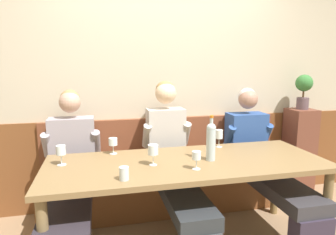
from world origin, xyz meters
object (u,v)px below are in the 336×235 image
wine_glass_center_front (113,142)px  wine_glass_mid_right (196,156)px  wine_glass_right_end (61,151)px  water_tumbler_right (124,173)px  wine_glass_near_bucket (153,150)px  wall_bench (168,183)px  wine_bottle_amber_mid (211,140)px  potted_plant (304,88)px  person_center_right_seat (262,157)px  wine_glass_left_end (219,135)px  person_right_seat (70,173)px  dining_table (187,170)px  person_center_left_seat (173,158)px

wine_glass_center_front → wine_glass_mid_right: size_ratio=1.02×
wine_glass_right_end → wine_glass_center_front: bearing=26.9°
water_tumbler_right → wine_glass_near_bucket: bearing=45.7°
wall_bench → wine_glass_right_end: 1.25m
wine_bottle_amber_mid → potted_plant: (1.37, 0.73, 0.33)m
person_center_right_seat → wine_glass_right_end: 1.84m
wine_bottle_amber_mid → water_tumbler_right: (-0.71, -0.26, -0.12)m
wine_glass_left_end → person_center_right_seat: bearing=-0.0°
wall_bench → wine_glass_center_front: (-0.56, -0.35, 0.56)m
wine_glass_center_front → water_tumbler_right: bearing=-86.3°
person_right_seat → person_center_right_seat: bearing=0.5°
wine_glass_near_bucket → person_right_seat: bearing=152.1°
potted_plant → wine_bottle_amber_mid: bearing=-151.8°
person_right_seat → wine_glass_right_end: bearing=-101.6°
wine_glass_mid_right → potted_plant: bearing=30.4°
wine_glass_center_front → water_tumbler_right: 0.61m
wine_bottle_amber_mid → dining_table: bearing=172.8°
wall_bench → wine_glass_mid_right: size_ratio=18.49×
dining_table → water_tumbler_right: size_ratio=24.77×
wine_glass_near_bucket → water_tumbler_right: 0.35m
person_right_seat → wine_glass_near_bucket: bearing=-27.9°
wall_bench → potted_plant: size_ratio=6.52×
person_center_left_seat → person_center_right_seat: size_ratio=1.06×
wall_bench → wine_bottle_amber_mid: bearing=-75.0°
person_center_right_seat → wine_glass_right_end: (-1.81, -0.20, 0.24)m
wine_glass_right_end → water_tumbler_right: 0.60m
wine_glass_right_end → wall_bench: bearing=30.0°
person_right_seat → wine_glass_center_front: 0.43m
wine_glass_near_bucket → water_tumbler_right: wine_glass_near_bucket is taller
wine_bottle_amber_mid → wine_glass_center_front: 0.83m
person_center_left_seat → wine_glass_right_end: (-0.93, -0.22, 0.20)m
wine_glass_center_front → wine_glass_left_end: bearing=-0.4°
wall_bench → person_center_right_seat: size_ratio=1.99×
dining_table → wine_glass_left_end: wine_glass_left_end is taller
person_center_left_seat → wine_glass_right_end: size_ratio=8.79×
wall_bench → dining_table: wall_bench is taller
wine_bottle_amber_mid → wine_glass_right_end: bearing=172.7°
dining_table → wine_glass_near_bucket: (-0.28, -0.04, 0.20)m
person_right_seat → person_center_right_seat: (1.77, 0.02, 0.01)m
wine_bottle_amber_mid → wine_glass_left_end: wine_bottle_amber_mid is taller
water_tumbler_right → wine_glass_left_end: bearing=33.1°
person_center_left_seat → wine_glass_right_end: person_center_left_seat is taller
wine_glass_near_bucket → wine_glass_left_end: bearing=27.6°
person_right_seat → person_center_right_seat: person_right_seat is taller
wall_bench → wine_bottle_amber_mid: size_ratio=6.89×
wine_glass_mid_right → potted_plant: potted_plant is taller
wine_glass_left_end → potted_plant: (1.15, 0.39, 0.38)m
person_center_left_seat → wine_glass_mid_right: (0.04, -0.54, 0.18)m
wine_glass_left_end → water_tumbler_right: wine_glass_left_end is taller
wine_glass_left_end → potted_plant: potted_plant is taller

